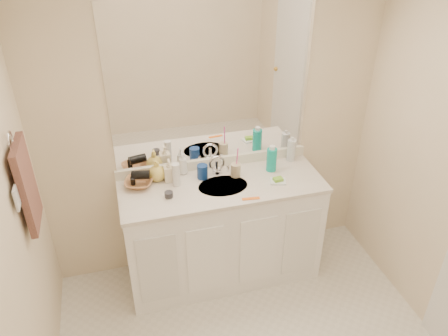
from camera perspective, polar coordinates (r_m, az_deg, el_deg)
name	(u,v)px	position (r m, az deg, el deg)	size (l,w,h in m)	color
wall_back	(213,130)	(3.30, -1.50, 5.05)	(2.60, 0.02, 2.40)	beige
vanity_cabinet	(222,232)	(3.50, -0.22, -8.36)	(1.50, 0.55, 0.85)	white
countertop	(222,186)	(3.24, -0.24, -2.35)	(1.52, 0.57, 0.03)	silver
backsplash	(214,162)	(3.43, -1.38, 0.74)	(1.52, 0.03, 0.08)	white
sink_basin	(223,187)	(3.22, -0.14, -2.50)	(0.37, 0.37, 0.02)	beige
faucet	(217,167)	(3.33, -0.96, 0.12)	(0.02, 0.02, 0.11)	silver
mirror	(212,84)	(3.16, -1.57, 10.87)	(1.48, 0.01, 1.20)	white
blue_mug	(202,172)	(3.28, -2.84, -0.49)	(0.08, 0.08, 0.11)	navy
tan_cup	(236,170)	(3.31, 1.53, -0.26)	(0.08, 0.08, 0.10)	#C2B088
toothbrush	(237,159)	(3.26, 1.72, 1.25)	(0.01, 0.01, 0.19)	#F340A3
mouthwash_bottle	(272,160)	(3.38, 6.23, 1.09)	(0.08, 0.08, 0.19)	#0EA999
clear_pump_bottle	(291,150)	(3.53, 8.77, 2.32)	(0.07, 0.07, 0.18)	silver
soap_dish	(278,181)	(3.28, 7.05, -1.74)	(0.11, 0.09, 0.01)	white
green_soap	(278,179)	(3.27, 7.07, -1.48)	(0.07, 0.05, 0.02)	#76B92D
orange_comb	(251,199)	(3.08, 3.53, -4.00)	(0.13, 0.03, 0.01)	orange
dark_jar	(169,195)	(3.11, -7.22, -3.47)	(0.06, 0.06, 0.04)	#2D2C32
extra_white_bottle	(176,175)	(3.19, -6.28, -0.88)	(0.06, 0.06, 0.18)	silver
soap_bottle_white	(183,163)	(3.33, -5.43, 0.61)	(0.07, 0.07, 0.18)	white
soap_bottle_cream	(169,170)	(3.26, -7.16, -0.27)	(0.08, 0.08, 0.18)	#F8ECCA
soap_bottle_yellow	(157,170)	(3.28, -8.77, -0.32)	(0.13, 0.13, 0.16)	#E4C958
wicker_basket	(139,183)	(3.26, -11.07, -1.91)	(0.20, 0.20, 0.05)	#AD7145
hair_dryer	(141,175)	(3.23, -10.83, -0.89)	(0.07, 0.07, 0.13)	black
towel_ring	(10,140)	(2.66, -26.13, 3.28)	(0.11, 0.11, 0.01)	silver
hand_towel	(27,185)	(2.80, -24.32, -2.08)	(0.04, 0.32, 0.55)	#4B2E28
switch_plate	(17,198)	(2.61, -25.46, -3.55)	(0.01, 0.09, 0.13)	silver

